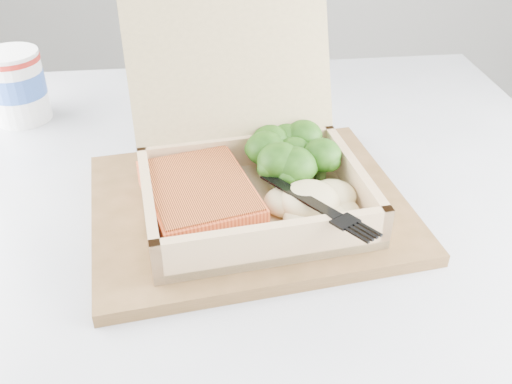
% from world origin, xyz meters
% --- Properties ---
extents(cafe_table, '(1.07, 1.07, 0.75)m').
position_xyz_m(cafe_table, '(0.62, 0.47, 0.56)').
color(cafe_table, black).
rests_on(cafe_table, floor).
extents(serving_tray, '(0.41, 0.37, 0.01)m').
position_xyz_m(serving_tray, '(0.63, 0.48, 0.76)').
color(serving_tray, brown).
rests_on(serving_tray, cafe_table).
extents(takeout_container, '(0.30, 0.31, 0.20)m').
position_xyz_m(takeout_container, '(0.62, 0.50, 0.82)').
color(takeout_container, tan).
rests_on(takeout_container, serving_tray).
extents(salmon_fillet, '(0.15, 0.17, 0.03)m').
position_xyz_m(salmon_fillet, '(0.58, 0.45, 0.79)').
color(salmon_fillet, '#D15B28').
rests_on(salmon_fillet, takeout_container).
extents(broccoli_pile, '(0.11, 0.11, 0.04)m').
position_xyz_m(broccoli_pile, '(0.67, 0.53, 0.80)').
color(broccoli_pile, '#2E6B17').
rests_on(broccoli_pile, takeout_container).
extents(mashed_potatoes, '(0.10, 0.08, 0.03)m').
position_xyz_m(mashed_potatoes, '(0.69, 0.46, 0.79)').
color(mashed_potatoes, '#D2C288').
rests_on(mashed_potatoes, takeout_container).
extents(plastic_fork, '(0.13, 0.13, 0.02)m').
position_xyz_m(plastic_fork, '(0.67, 0.46, 0.81)').
color(plastic_fork, black).
rests_on(plastic_fork, mashed_potatoes).
extents(paper_cup, '(0.08, 0.08, 0.10)m').
position_xyz_m(paper_cup, '(0.28, 0.65, 0.81)').
color(paper_cup, white).
rests_on(paper_cup, cafe_table).
extents(receipt, '(0.11, 0.14, 0.00)m').
position_xyz_m(receipt, '(0.55, 0.67, 0.75)').
color(receipt, white).
rests_on(receipt, cafe_table).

